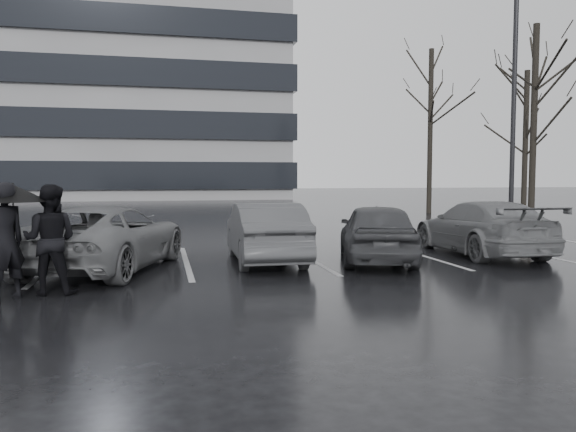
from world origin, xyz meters
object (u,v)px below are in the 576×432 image
(tree_north, at_px, (430,132))
(car_west_a, at_px, (265,232))
(tree_east, at_px, (534,125))
(car_west_b, at_px, (106,238))
(car_main, at_px, (377,232))
(car_east, at_px, (481,228))
(tree_ne, at_px, (525,144))
(pedestrian_right, at_px, (50,239))
(lamp_post, at_px, (514,107))
(pedestrian_left, at_px, (4,241))

(tree_north, bearing_deg, car_west_a, -127.73)
(tree_east, bearing_deg, car_west_b, -152.79)
(car_main, height_order, car_west_b, car_main)
(car_east, height_order, tree_ne, tree_ne)
(pedestrian_right, relative_size, lamp_post, 0.19)
(pedestrian_right, xyz_separation_m, lamp_post, (13.48, 7.48, 3.38))
(lamp_post, relative_size, tree_ne, 1.33)
(car_west_a, bearing_deg, pedestrian_right, 35.35)
(car_west_b, height_order, pedestrian_left, pedestrian_left)
(lamp_post, xyz_separation_m, tree_east, (3.00, 3.01, -0.26))
(car_main, xyz_separation_m, tree_north, (9.01, 15.35, 3.58))
(car_west_a, relative_size, pedestrian_left, 2.22)
(lamp_post, distance_m, tree_ne, 8.94)
(lamp_post, distance_m, tree_east, 4.25)
(car_main, height_order, tree_north, tree_north)
(car_main, xyz_separation_m, car_west_b, (-5.82, 0.21, -0.01))
(car_west_a, xyz_separation_m, tree_east, (12.47, 7.82, 3.34))
(car_west_b, height_order, car_east, car_east)
(lamp_post, height_order, tree_north, lamp_post)
(pedestrian_left, xyz_separation_m, pedestrian_right, (0.61, 0.29, -0.02))
(car_west_b, xyz_separation_m, tree_east, (15.83, 8.14, 3.35))
(tree_ne, bearing_deg, lamp_post, -128.11)
(car_west_a, height_order, tree_north, tree_north)
(car_main, relative_size, tree_east, 0.49)
(car_west_a, distance_m, pedestrian_left, 5.49)
(tree_ne, relative_size, tree_north, 0.82)
(tree_north, bearing_deg, pedestrian_right, -131.52)
(pedestrian_right, bearing_deg, lamp_post, -142.88)
(car_east, relative_size, pedestrian_left, 2.50)
(car_main, bearing_deg, tree_ne, -118.86)
(car_main, xyz_separation_m, tree_east, (10.01, 8.35, 3.33))
(car_east, relative_size, tree_north, 0.53)
(pedestrian_right, height_order, tree_north, tree_north)
(pedestrian_left, relative_size, tree_north, 0.21)
(car_west_a, relative_size, tree_ne, 0.57)
(car_west_a, bearing_deg, tree_north, -126.00)
(pedestrian_left, bearing_deg, car_west_a, 168.33)
(car_west_b, bearing_deg, car_east, -159.80)
(pedestrian_right, distance_m, tree_north, 23.60)
(car_west_b, relative_size, car_east, 1.04)
(car_east, xyz_separation_m, tree_north, (6.11, 14.83, 3.59))
(pedestrian_left, bearing_deg, car_main, 154.65)
(car_west_b, height_order, tree_ne, tree_ne)
(tree_north, bearing_deg, lamp_post, -101.28)
(car_west_a, relative_size, tree_north, 0.47)
(pedestrian_right, relative_size, tree_ne, 0.25)
(tree_east, bearing_deg, car_main, -140.18)
(car_main, height_order, tree_ne, tree_ne)
(car_main, height_order, tree_east, tree_east)
(car_west_b, distance_m, pedestrian_left, 2.94)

